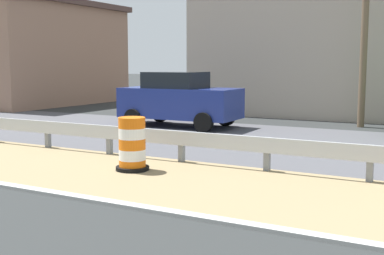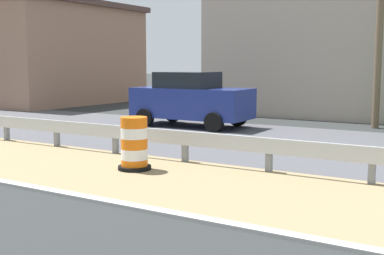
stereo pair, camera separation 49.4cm
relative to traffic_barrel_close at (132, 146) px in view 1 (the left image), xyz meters
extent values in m
cube|color=slate|center=(1.28, -4.52, -0.15)|extent=(0.12, 0.12, 0.70)
cube|color=slate|center=(1.28, -2.49, -0.15)|extent=(0.12, 0.12, 0.70)
cube|color=slate|center=(1.28, -0.45, -0.15)|extent=(0.12, 0.12, 0.70)
cube|color=slate|center=(1.28, 1.59, -0.15)|extent=(0.12, 0.12, 0.70)
cube|color=slate|center=(1.28, 3.63, -0.15)|extent=(0.12, 0.12, 0.70)
cylinder|color=orange|center=(0.00, 0.00, -0.39)|extent=(0.56, 0.56, 0.22)
cylinder|color=white|center=(0.00, 0.00, -0.17)|extent=(0.56, 0.56, 0.22)
cylinder|color=orange|center=(0.00, 0.00, 0.05)|extent=(0.56, 0.56, 0.22)
cylinder|color=white|center=(0.00, 0.00, 0.27)|extent=(0.56, 0.56, 0.22)
cylinder|color=orange|center=(0.00, 0.00, 0.50)|extent=(0.56, 0.56, 0.22)
cylinder|color=black|center=(0.00, 0.00, -0.46)|extent=(0.70, 0.70, 0.08)
cube|color=navy|center=(6.80, 2.75, 0.34)|extent=(1.89, 4.18, 1.04)
cube|color=black|center=(6.79, 2.91, 1.13)|extent=(1.67, 1.94, 0.56)
cylinder|color=black|center=(7.73, 1.39, -0.18)|extent=(0.23, 0.64, 0.64)
cylinder|color=black|center=(5.91, 1.36, -0.18)|extent=(0.23, 0.64, 0.64)
cylinder|color=black|center=(7.68, 4.13, -0.18)|extent=(0.23, 0.64, 0.64)
cylinder|color=black|center=(5.86, 4.10, -0.18)|extent=(0.23, 0.64, 0.64)
cube|color=#AD9E8E|center=(14.13, -0.32, 2.36)|extent=(6.59, 10.09, 5.73)
cube|color=#93705B|center=(11.96, 17.54, 2.10)|extent=(9.00, 11.32, 5.21)
cube|color=#4C3833|center=(11.96, 17.54, 4.86)|extent=(9.36, 11.77, 0.30)
camera|label=1|loc=(-8.42, -5.98, 1.71)|focal=46.87mm
camera|label=2|loc=(-8.18, -6.41, 1.71)|focal=46.87mm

